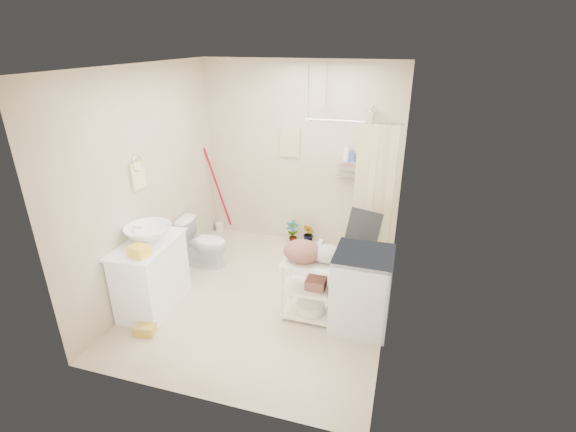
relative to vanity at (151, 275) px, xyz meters
name	(u,v)px	position (x,y,z in m)	size (l,w,h in m)	color
floor	(265,296)	(1.16, 0.51, -0.40)	(3.20, 3.20, 0.00)	beige
ceiling	(259,66)	(1.16, 0.51, 2.20)	(2.80, 3.20, 0.04)	silver
wall_back	(301,156)	(1.16, 2.11, 0.90)	(2.80, 0.04, 2.60)	beige
wall_front	(189,267)	(1.16, -1.09, 0.90)	(2.80, 0.04, 2.60)	beige
wall_left	(149,183)	(-0.24, 0.51, 0.90)	(0.04, 3.20, 2.60)	beige
wall_right	(397,208)	(2.56, 0.51, 0.90)	(0.04, 3.20, 2.60)	beige
vanity	(151,275)	(0.00, 0.00, 0.00)	(0.51, 0.91, 0.80)	white
sink	(148,234)	(0.00, 0.05, 0.49)	(0.51, 0.51, 0.18)	white
counter_basket	(139,251)	(0.11, -0.27, 0.46)	(0.20, 0.15, 0.11)	yellow
floor_basket	(145,328)	(0.19, -0.48, -0.33)	(0.28, 0.21, 0.15)	gold
toilet	(204,242)	(0.12, 1.02, -0.07)	(0.37, 0.64, 0.65)	silver
mop	(217,190)	(-0.15, 2.05, 0.28)	(0.13, 0.13, 1.37)	#A2010D
potted_plant_a	(292,232)	(1.09, 1.94, -0.22)	(0.19, 0.13, 0.37)	#984C35
potted_plant_b	(309,234)	(1.33, 1.97, -0.23)	(0.19, 0.15, 0.34)	brown
hanging_towel	(290,142)	(1.01, 2.09, 1.10)	(0.28, 0.03, 0.42)	beige
towel_ring	(138,174)	(-0.22, 0.31, 1.07)	(0.04, 0.22, 0.34)	#FFF393
tp_holder	(160,227)	(-0.20, 0.56, 0.32)	(0.08, 0.12, 0.14)	white
shower	(354,192)	(2.01, 1.56, 0.65)	(1.10, 1.10, 2.10)	white
shampoo_bottle_a	(346,152)	(1.82, 2.03, 1.03)	(0.09, 0.09, 0.22)	white
shampoo_bottle_b	(352,155)	(1.90, 2.02, 1.00)	(0.07, 0.07, 0.16)	#33449F
washing_machine	(362,289)	(2.30, 0.33, 0.03)	(0.58, 0.60, 0.86)	silver
laundry_rack	(311,284)	(1.77, 0.30, 0.02)	(0.60, 0.35, 0.83)	white
ironing_board	(355,263)	(2.19, 0.55, 0.21)	(0.34, 0.10, 1.22)	black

